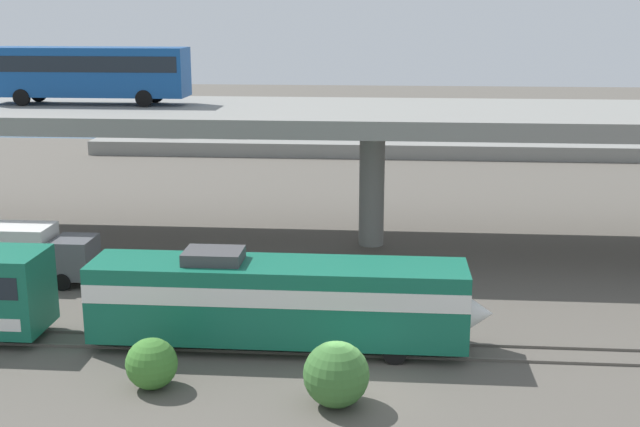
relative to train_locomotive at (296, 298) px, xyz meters
The scene contains 18 objects.
ground_plane 5.33m from the train_locomotive, 55.41° to the right, with size 260.00×260.00×0.00m, color #565149.
rail_strip_near 3.57m from the train_locomotive, 15.22° to the right, with size 110.00×0.12×0.12m, color #59544C.
rail_strip_far 3.57m from the train_locomotive, 15.22° to the left, with size 110.00×0.12×0.12m, color #59544C.
train_locomotive is the anchor object (origin of this frame).
highway_overpass 17.11m from the train_locomotive, 80.22° to the left, with size 96.00×12.12×8.25m.
transit_bus_on_overpass 23.47m from the train_locomotive, 130.89° to the left, with size 12.00×2.68×3.40m.
service_truck_west 16.65m from the train_locomotive, 153.78° to the left, with size 6.80×2.46×3.04m.
pier_parking_lot 51.10m from the train_locomotive, 86.90° to the left, with size 56.78×11.08×1.36m, color gray.
parked_car_0 50.89m from the train_locomotive, 104.15° to the left, with size 4.36×1.91×1.50m.
parked_car_1 53.48m from the train_locomotive, 72.11° to the left, with size 4.08×1.83×1.50m.
parked_car_2 58.55m from the train_locomotive, 66.22° to the left, with size 4.62×1.92×1.50m.
parked_car_3 52.74m from the train_locomotive, 111.05° to the left, with size 4.43×1.86×1.50m.
parked_car_4 51.02m from the train_locomotive, 84.89° to the left, with size 4.55×1.87×1.50m.
parked_car_5 52.31m from the train_locomotive, 98.41° to the left, with size 4.58×1.97×1.50m.
parked_car_6 52.02m from the train_locomotive, 92.63° to the left, with size 4.51×1.85×1.50m.
harbor_water 74.08m from the train_locomotive, 87.86° to the left, with size 140.00×36.00×0.01m, color #385B7A.
shrub_left 6.63m from the train_locomotive, 139.76° to the right, with size 1.94×1.94×1.94m, color #3E7C2F.
shrub_right 5.49m from the train_locomotive, 68.61° to the right, with size 2.38×2.38×2.38m, color #3C7033.
Camera 1 is at (0.84, -27.84, 13.71)m, focal length 45.99 mm.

